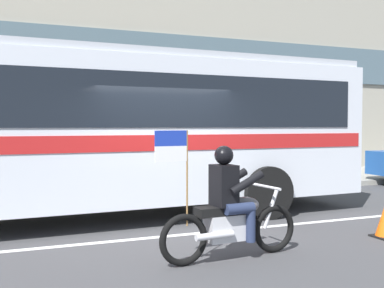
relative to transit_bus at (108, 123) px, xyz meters
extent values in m
plane|color=#3D3D3F|center=(0.80, -1.19, -1.88)|extent=(60.00, 60.00, 0.00)
cube|color=gray|center=(0.80, 3.91, -1.81)|extent=(28.00, 3.80, 0.15)
cube|color=silver|center=(0.80, -1.79, -1.88)|extent=(26.60, 0.14, 0.01)
cube|color=#4C606B|center=(0.80, 5.77, 2.31)|extent=(25.76, 0.10, 1.40)
cube|color=silver|center=(0.00, 0.01, -0.15)|extent=(10.60, 2.93, 2.70)
cube|color=black|center=(0.00, 0.01, 0.40)|extent=(9.76, 2.94, 0.96)
cube|color=red|center=(0.00, 0.01, -0.35)|extent=(10.39, 2.95, 0.28)
cube|color=#ADB1BA|center=(0.00, 0.01, 1.26)|extent=(10.38, 2.79, 0.16)
cylinder|color=black|center=(2.89, -1.17, -1.36)|extent=(1.04, 0.30, 1.04)
torus|color=black|center=(1.74, -3.27, -1.54)|extent=(0.70, 0.15, 0.69)
torus|color=black|center=(0.30, -3.39, -1.54)|extent=(0.70, 0.15, 0.69)
cube|color=silver|center=(0.97, -3.34, -1.44)|extent=(0.66, 0.33, 0.36)
ellipsoid|color=#59565B|center=(1.22, -3.32, -1.16)|extent=(0.50, 0.32, 0.24)
cube|color=black|center=(0.77, -3.35, -1.20)|extent=(0.58, 0.31, 0.12)
cylinder|color=silver|center=(1.68, -3.28, -1.24)|extent=(0.28, 0.08, 0.58)
cylinder|color=silver|center=(1.60, -3.29, -0.92)|extent=(0.09, 0.64, 0.04)
cylinder|color=silver|center=(0.68, -3.52, -1.49)|extent=(0.56, 0.14, 0.09)
cube|color=black|center=(0.90, -3.34, -0.86)|extent=(0.31, 0.38, 0.56)
sphere|color=black|center=(0.90, -3.34, -0.45)|extent=(0.26, 0.26, 0.26)
cylinder|color=#232D4C|center=(1.02, -3.15, -1.16)|extent=(0.43, 0.18, 0.15)
cylinder|color=#232D4C|center=(1.20, -3.14, -1.40)|extent=(0.13, 0.13, 0.46)
cylinder|color=#232D4C|center=(1.05, -3.51, -1.16)|extent=(0.43, 0.18, 0.15)
cylinder|color=#232D4C|center=(1.23, -3.50, -1.40)|extent=(0.13, 0.13, 0.46)
cylinder|color=black|center=(1.12, -3.12, -0.82)|extent=(0.53, 0.15, 0.32)
cylinder|color=black|center=(1.16, -3.52, -0.82)|extent=(0.53, 0.15, 0.32)
cylinder|color=olive|center=(0.35, -3.39, -0.73)|extent=(0.02, 0.02, 1.25)
cube|color=#1933A5|center=(0.12, -3.41, -0.21)|extent=(0.44, 0.06, 0.20)
cube|color=white|center=(0.12, -3.41, -0.41)|extent=(0.44, 0.06, 0.20)
camera|label=1|loc=(-1.81, -8.95, -0.04)|focal=43.07mm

